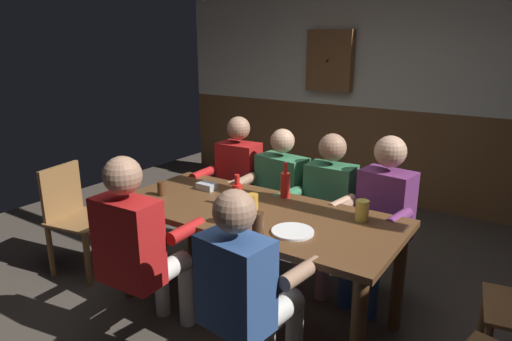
{
  "coord_description": "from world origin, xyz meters",
  "views": [
    {
      "loc": [
        1.54,
        -2.4,
        1.83
      ],
      "look_at": [
        0.0,
        -0.1,
        1.03
      ],
      "focal_mm": 31.16,
      "sensor_mm": 36.0,
      "label": 1
    }
  ],
  "objects_px": {
    "person_0": "(234,182)",
    "chair_empty_near_right": "(75,215)",
    "pint_glass_4": "(162,189)",
    "wall_dart_cabinet": "(330,61)",
    "bottle_1": "(285,184)",
    "person_5": "(247,286)",
    "pint_glass_0": "(230,214)",
    "plate_0": "(293,232)",
    "person_3": "(381,212)",
    "person_4": "(138,243)",
    "condiment_caddy": "(207,186)",
    "pint_glass_2": "(252,202)",
    "person_2": "(326,203)",
    "dining_table": "(254,224)",
    "person_1": "(276,193)",
    "pint_glass_1": "(258,225)",
    "bottle_0": "(237,194)"
  },
  "relations": [
    {
      "from": "chair_empty_near_right",
      "to": "person_3",
      "type": "bearing_deg",
      "value": 102.74
    },
    {
      "from": "dining_table",
      "to": "chair_empty_near_right",
      "type": "relative_size",
      "value": 2.19
    },
    {
      "from": "pint_glass_0",
      "to": "wall_dart_cabinet",
      "type": "height_order",
      "value": "wall_dart_cabinet"
    },
    {
      "from": "person_3",
      "to": "person_5",
      "type": "xyz_separation_m",
      "value": [
        -0.25,
        -1.31,
        -0.02
      ]
    },
    {
      "from": "person_5",
      "to": "pint_glass_0",
      "type": "distance_m",
      "value": 0.57
    },
    {
      "from": "condiment_caddy",
      "to": "pint_glass_2",
      "type": "bearing_deg",
      "value": -15.61
    },
    {
      "from": "pint_glass_2",
      "to": "plate_0",
      "type": "bearing_deg",
      "value": -24.54
    },
    {
      "from": "person_0",
      "to": "bottle_1",
      "type": "xyz_separation_m",
      "value": [
        0.69,
        -0.31,
        0.19
      ]
    },
    {
      "from": "person_3",
      "to": "person_5",
      "type": "height_order",
      "value": "person_3"
    },
    {
      "from": "person_3",
      "to": "pint_glass_2",
      "type": "xyz_separation_m",
      "value": [
        -0.66,
        -0.65,
        0.14
      ]
    },
    {
      "from": "person_3",
      "to": "chair_empty_near_right",
      "type": "xyz_separation_m",
      "value": [
        -2.2,
        -0.96,
        -0.2
      ]
    },
    {
      "from": "person_5",
      "to": "wall_dart_cabinet",
      "type": "height_order",
      "value": "wall_dart_cabinet"
    },
    {
      "from": "chair_empty_near_right",
      "to": "pint_glass_4",
      "type": "xyz_separation_m",
      "value": [
        0.84,
        0.17,
        0.34
      ]
    },
    {
      "from": "person_4",
      "to": "plate_0",
      "type": "distance_m",
      "value": 0.92
    },
    {
      "from": "person_4",
      "to": "condiment_caddy",
      "type": "height_order",
      "value": "person_4"
    },
    {
      "from": "pint_glass_0",
      "to": "pint_glass_2",
      "type": "height_order",
      "value": "pint_glass_0"
    },
    {
      "from": "person_5",
      "to": "bottle_1",
      "type": "distance_m",
      "value": 1.07
    },
    {
      "from": "dining_table",
      "to": "condiment_caddy",
      "type": "relative_size",
      "value": 13.77
    },
    {
      "from": "person_5",
      "to": "pint_glass_2",
      "type": "distance_m",
      "value": 0.8
    },
    {
      "from": "person_1",
      "to": "person_4",
      "type": "relative_size",
      "value": 0.95
    },
    {
      "from": "person_4",
      "to": "person_5",
      "type": "relative_size",
      "value": 1.04
    },
    {
      "from": "dining_table",
      "to": "person_5",
      "type": "height_order",
      "value": "person_5"
    },
    {
      "from": "person_1",
      "to": "wall_dart_cabinet",
      "type": "height_order",
      "value": "wall_dart_cabinet"
    },
    {
      "from": "person_5",
      "to": "pint_glass_0",
      "type": "relative_size",
      "value": 9.56
    },
    {
      "from": "person_0",
      "to": "bottle_0",
      "type": "relative_size",
      "value": 5.52
    },
    {
      "from": "person_1",
      "to": "pint_glass_1",
      "type": "distance_m",
      "value": 1.12
    },
    {
      "from": "plate_0",
      "to": "pint_glass_4",
      "type": "distance_m",
      "value": 1.11
    },
    {
      "from": "pint_glass_2",
      "to": "pint_glass_4",
      "type": "distance_m",
      "value": 0.71
    },
    {
      "from": "person_4",
      "to": "wall_dart_cabinet",
      "type": "xyz_separation_m",
      "value": [
        -0.33,
        3.31,
        0.94
      ]
    },
    {
      "from": "person_5",
      "to": "pint_glass_0",
      "type": "xyz_separation_m",
      "value": [
        -0.38,
        0.38,
        0.17
      ]
    },
    {
      "from": "person_0",
      "to": "condiment_caddy",
      "type": "xyz_separation_m",
      "value": [
        0.11,
        -0.49,
        0.12
      ]
    },
    {
      "from": "wall_dart_cabinet",
      "to": "person_0",
      "type": "bearing_deg",
      "value": -87.95
    },
    {
      "from": "person_2",
      "to": "person_5",
      "type": "relative_size",
      "value": 1.0
    },
    {
      "from": "plate_0",
      "to": "pint_glass_2",
      "type": "bearing_deg",
      "value": 155.46
    },
    {
      "from": "person_2",
      "to": "plate_0",
      "type": "distance_m",
      "value": 0.86
    },
    {
      "from": "person_2",
      "to": "person_4",
      "type": "height_order",
      "value": "person_4"
    },
    {
      "from": "person_0",
      "to": "chair_empty_near_right",
      "type": "xyz_separation_m",
      "value": [
        -0.91,
        -0.94,
        -0.19
      ]
    },
    {
      "from": "person_0",
      "to": "person_4",
      "type": "xyz_separation_m",
      "value": [
        0.26,
        -1.3,
        0.01
      ]
    },
    {
      "from": "person_0",
      "to": "chair_empty_near_right",
      "type": "height_order",
      "value": "person_0"
    },
    {
      "from": "condiment_caddy",
      "to": "wall_dart_cabinet",
      "type": "distance_m",
      "value": 2.64
    },
    {
      "from": "person_0",
      "to": "bottle_1",
      "type": "distance_m",
      "value": 0.78
    },
    {
      "from": "person_2",
      "to": "pint_glass_2",
      "type": "distance_m",
      "value": 0.71
    },
    {
      "from": "person_4",
      "to": "bottle_0",
      "type": "relative_size",
      "value": 5.53
    },
    {
      "from": "wall_dart_cabinet",
      "to": "bottle_0",
      "type": "bearing_deg",
      "value": -77.6
    },
    {
      "from": "dining_table",
      "to": "pint_glass_2",
      "type": "distance_m",
      "value": 0.16
    },
    {
      "from": "person_4",
      "to": "person_1",
      "type": "bearing_deg",
      "value": 80.45
    },
    {
      "from": "person_0",
      "to": "person_5",
      "type": "distance_m",
      "value": 1.66
    },
    {
      "from": "pint_glass_0",
      "to": "wall_dart_cabinet",
      "type": "relative_size",
      "value": 0.18
    },
    {
      "from": "person_2",
      "to": "condiment_caddy",
      "type": "relative_size",
      "value": 8.42
    },
    {
      "from": "pint_glass_4",
      "to": "wall_dart_cabinet",
      "type": "relative_size",
      "value": 0.15
    }
  ]
}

